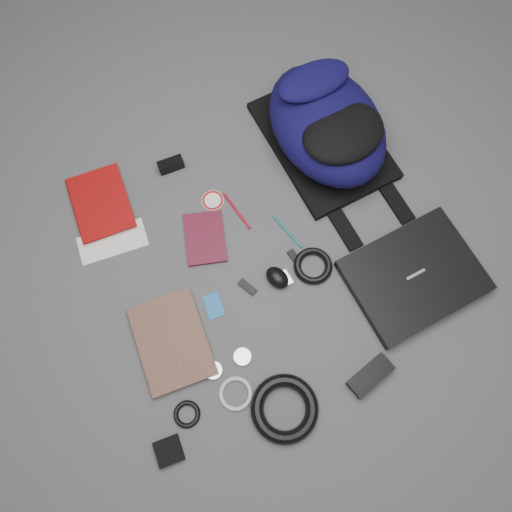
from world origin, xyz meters
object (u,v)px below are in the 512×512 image
backpack (327,125)px  power_brick (370,376)px  comic_book (139,354)px  pouch (169,451)px  textbook_red (74,212)px  compact_camera (171,165)px  mouse (277,278)px  dvd_case (205,238)px  laptop (414,276)px

backpack → power_brick: bearing=-110.0°
comic_book → pouch: (-0.04, -0.29, -0.00)m
comic_book → pouch: size_ratio=3.81×
textbook_red → pouch: (-0.03, -0.81, -0.00)m
comic_book → compact_camera: 0.63m
mouse → power_brick: size_ratio=0.58×
power_brick → dvd_case: bearing=100.2°
compact_camera → power_brick: (0.23, -0.91, -0.01)m
backpack → power_brick: backpack is taller
compact_camera → textbook_red: bearing=-173.6°
mouse → pouch: size_ratio=1.10×
textbook_red → comic_book: textbook_red is taller
backpack → laptop: size_ratio=1.35×
textbook_red → pouch: 0.81m
textbook_red → power_brick: bearing=-49.9°
backpack → comic_book: (-0.86, -0.37, -0.10)m
mouse → power_brick: 0.40m
comic_book → mouse: size_ratio=3.47×
comic_book → power_brick: power_brick is taller
pouch → textbook_red: bearing=87.8°
comic_book → dvd_case: (0.34, 0.24, -0.00)m
laptop → pouch: 0.90m
comic_book → laptop: bearing=-4.7°
backpack → compact_camera: size_ratio=6.22×
textbook_red → pouch: textbook_red is taller
compact_camera → mouse: bearing=-70.1°
dvd_case → mouse: (0.14, -0.23, 0.01)m
dvd_case → power_brick: bearing=-49.0°
textbook_red → comic_book: size_ratio=0.86×
backpack → laptop: backpack is taller
comic_book → compact_camera: bearing=63.6°
backpack → dvd_case: bearing=-165.8°
textbook_red → dvd_case: textbook_red is taller
laptop → comic_book: 0.88m
laptop → mouse: size_ratio=4.87×
dvd_case → compact_camera: (0.01, 0.28, 0.02)m
textbook_red → compact_camera: bearing=7.8°
laptop → compact_camera: (-0.51, 0.71, 0.00)m
backpack → dvd_case: 0.54m
backpack → textbook_red: size_ratio=2.19×
textbook_red → dvd_case: (0.34, -0.28, -0.01)m
mouse → power_brick: bearing=-92.4°
pouch → comic_book: bearing=83.0°
backpack → pouch: backpack is taller
laptop → mouse: 0.43m
laptop → power_brick: bearing=-145.4°
backpack → mouse: bearing=-136.1°
textbook_red → compact_camera: (0.35, 0.00, 0.01)m
laptop → dvd_case: bearing=140.7°
laptop → dvd_case: 0.68m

